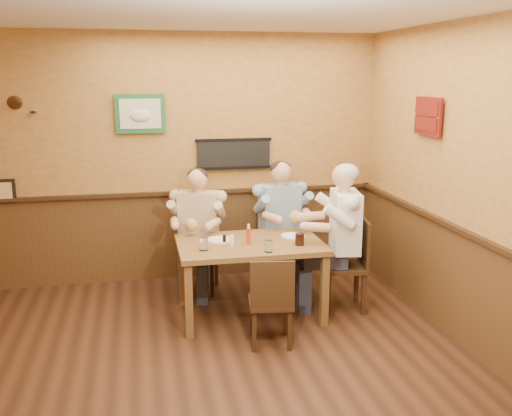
{
  "coord_description": "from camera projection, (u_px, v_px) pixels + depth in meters",
  "views": [
    {
      "loc": [
        -0.25,
        -3.94,
        2.33
      ],
      "look_at": [
        0.83,
        1.21,
        1.1
      ],
      "focal_mm": 40.0,
      "sensor_mm": 36.0,
      "label": 1
    }
  ],
  "objects": [
    {
      "name": "room",
      "position": [
        192.0,
        166.0,
        4.15
      ],
      "size": [
        5.02,
        5.03,
        2.81
      ],
      "color": "black",
      "rests_on": "ground"
    },
    {
      "name": "dining_table",
      "position": [
        250.0,
        251.0,
        5.55
      ],
      "size": [
        1.4,
        0.9,
        0.75
      ],
      "color": "brown",
      "rests_on": "ground"
    },
    {
      "name": "chair_back_left",
      "position": [
        199.0,
        253.0,
        6.23
      ],
      "size": [
        0.49,
        0.49,
        0.86
      ],
      "primitive_type": null,
      "rotation": [
        0.0,
        0.0,
        -0.28
      ],
      "color": "#3B2512",
      "rests_on": "ground"
    },
    {
      "name": "chair_back_right",
      "position": [
        279.0,
        247.0,
        6.41
      ],
      "size": [
        0.46,
        0.46,
        0.89
      ],
      "primitive_type": null,
      "rotation": [
        0.0,
        0.0,
        0.14
      ],
      "color": "#3B2512",
      "rests_on": "ground"
    },
    {
      "name": "chair_right_end",
      "position": [
        344.0,
        264.0,
        5.75
      ],
      "size": [
        0.5,
        0.5,
        0.94
      ],
      "primitive_type": null,
      "rotation": [
        0.0,
        0.0,
        -1.74
      ],
      "color": "#3B2512",
      "rests_on": "ground"
    },
    {
      "name": "chair_near_side",
      "position": [
        270.0,
        300.0,
        4.99
      ],
      "size": [
        0.43,
        0.43,
        0.82
      ],
      "primitive_type": null,
      "rotation": [
        0.0,
        0.0,
        3.0
      ],
      "color": "#3B2512",
      "rests_on": "ground"
    },
    {
      "name": "diner_tan_shirt",
      "position": [
        199.0,
        237.0,
        6.18
      ],
      "size": [
        0.7,
        0.7,
        1.23
      ],
      "primitive_type": null,
      "rotation": [
        0.0,
        0.0,
        -0.28
      ],
      "color": "beige",
      "rests_on": "ground"
    },
    {
      "name": "diner_blue_polo",
      "position": [
        280.0,
        230.0,
        6.37
      ],
      "size": [
        0.66,
        0.66,
        1.28
      ],
      "primitive_type": null,
      "rotation": [
        0.0,
        0.0,
        0.14
      ],
      "color": "#7D9EBC",
      "rests_on": "ground"
    },
    {
      "name": "diner_white_elder",
      "position": [
        344.0,
        245.0,
        5.7
      ],
      "size": [
        0.72,
        0.72,
        1.34
      ],
      "primitive_type": null,
      "rotation": [
        0.0,
        0.0,
        -1.74
      ],
      "color": "white",
      "rests_on": "ground"
    },
    {
      "name": "water_glass_left",
      "position": [
        204.0,
        244.0,
        5.26
      ],
      "size": [
        0.09,
        0.09,
        0.12
      ],
      "primitive_type": "cylinder",
      "rotation": [
        0.0,
        0.0,
        -0.09
      ],
      "color": "white",
      "rests_on": "dining_table"
    },
    {
      "name": "water_glass_mid",
      "position": [
        269.0,
        246.0,
        5.21
      ],
      "size": [
        0.09,
        0.09,
        0.11
      ],
      "primitive_type": "cylinder",
      "rotation": [
        0.0,
        0.0,
        0.21
      ],
      "color": "white",
      "rests_on": "dining_table"
    },
    {
      "name": "cola_tumbler",
      "position": [
        300.0,
        239.0,
        5.43
      ],
      "size": [
        0.11,
        0.11,
        0.11
      ],
      "primitive_type": "cylinder",
      "rotation": [
        0.0,
        0.0,
        -0.32
      ],
      "color": "black",
      "rests_on": "dining_table"
    },
    {
      "name": "hot_sauce_bottle",
      "position": [
        249.0,
        235.0,
        5.45
      ],
      "size": [
        0.05,
        0.05,
        0.18
      ],
      "primitive_type": "cylinder",
      "rotation": [
        0.0,
        0.0,
        0.26
      ],
      "color": "red",
      "rests_on": "dining_table"
    },
    {
      "name": "salt_shaker",
      "position": [
        232.0,
        240.0,
        5.42
      ],
      "size": [
        0.05,
        0.05,
        0.1
      ],
      "primitive_type": "cylinder",
      "rotation": [
        0.0,
        0.0,
        0.25
      ],
      "color": "white",
      "rests_on": "dining_table"
    },
    {
      "name": "pepper_shaker",
      "position": [
        224.0,
        239.0,
        5.48
      ],
      "size": [
        0.04,
        0.04,
        0.08
      ],
      "primitive_type": "cylinder",
      "rotation": [
        0.0,
        0.0,
        -0.2
      ],
      "color": "black",
      "rests_on": "dining_table"
    },
    {
      "name": "plate_far_left",
      "position": [
        220.0,
        240.0,
        5.58
      ],
      "size": [
        0.26,
        0.26,
        0.02
      ],
      "primitive_type": "cylinder",
      "rotation": [
        0.0,
        0.0,
        -0.03
      ],
      "color": "silver",
      "rests_on": "dining_table"
    },
    {
      "name": "plate_far_right",
      "position": [
        293.0,
        236.0,
        5.71
      ],
      "size": [
        0.3,
        0.3,
        0.02
      ],
      "primitive_type": "cylinder",
      "rotation": [
        0.0,
        0.0,
        -0.28
      ],
      "color": "white",
      "rests_on": "dining_table"
    }
  ]
}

